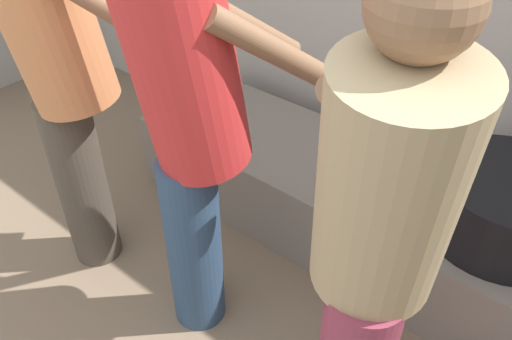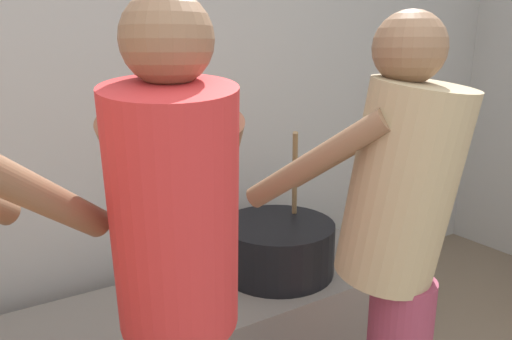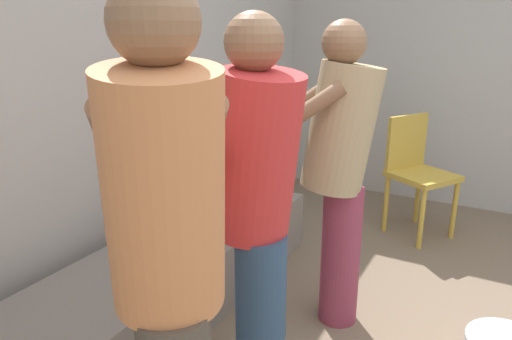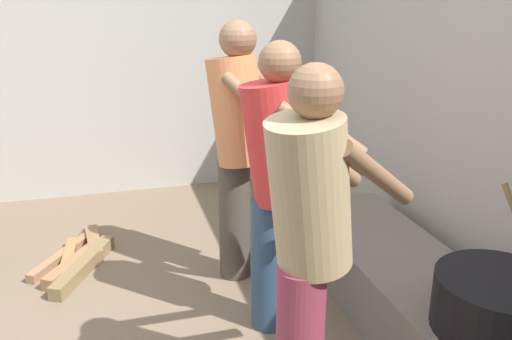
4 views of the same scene
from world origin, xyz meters
TOP-DOWN VIEW (x-y plane):
  - block_enclosure_rear at (0.00, 2.22)m, footprint 5.55×0.20m
  - hearth_ledge at (0.09, 1.70)m, footprint 2.26×0.60m
  - cooking_pot_main at (0.60, 1.73)m, footprint 0.55×0.55m
  - cook_in_tan_shirt at (0.46, 0.90)m, footprint 0.56×0.72m
  - cook_in_red_shirt at (-0.21, 0.99)m, footprint 0.55×0.72m

SIDE VIEW (x-z plane):
  - hearth_ledge at x=0.09m, z-range 0.00..0.37m
  - cooking_pot_main at x=0.60m, z-range 0.15..0.85m
  - cook_in_tan_shirt at x=0.46m, z-range 0.11..1.64m
  - cook_in_red_shirt at x=-0.21m, z-range 0.11..1.66m
  - block_enclosure_rear at x=0.00m, z-range 0.00..2.07m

